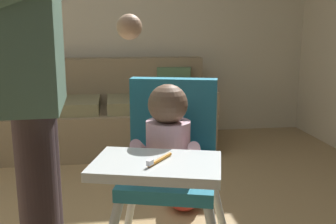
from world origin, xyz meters
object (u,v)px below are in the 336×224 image
Objects in this scene: adult_standing at (35,92)px; couch at (105,115)px; toy_ball at (184,193)px; high_chair at (169,155)px.

couch is at bearing 82.47° from adult_standing.
toy_ball is at bearing 19.70° from couch.
couch is 2.34m from high_chair.
adult_standing is (-0.18, -2.33, 0.60)m from couch.
toy_ball is (0.70, 0.88, -0.81)m from adult_standing.
couch is 8.71× the size of toy_ball.
couch is at bearing -156.82° from high_chair.
high_chair reaches higher than toy_ball.
couch is 1.56m from toy_ball.
adult_standing is at bearing -71.02° from high_chair.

